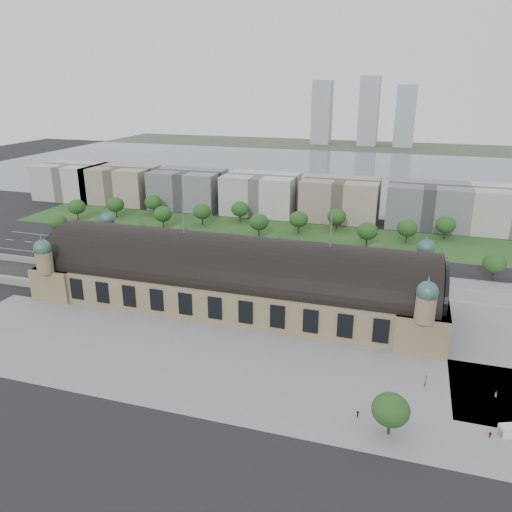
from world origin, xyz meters
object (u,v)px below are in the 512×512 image
(parked_car_5, at_px, (201,270))
(pedestrian_5, at_px, (496,394))
(van_south, at_px, (512,431))
(petrol_station, at_px, (180,234))
(parked_car_0, at_px, (125,263))
(pedestrian_0, at_px, (426,379))
(parked_car_4, at_px, (158,268))
(pedestrian_4, at_px, (357,415))
(traffic_car_4, at_px, (291,276))
(traffic_car_5, at_px, (337,269))
(traffic_car_2, at_px, (156,255))
(bus_mid, at_px, (318,276))
(parked_car_1, at_px, (124,261))
(parked_car_2, at_px, (137,263))
(parked_car_3, at_px, (166,268))
(pedestrian_3, at_px, (490,435))
(bus_east, at_px, (275,274))
(parked_car_6, at_px, (206,275))
(traffic_car_1, at_px, (92,243))
(traffic_car_3, at_px, (231,257))
(pedestrian_1, at_px, (425,384))
(bus_west, at_px, (248,271))

(parked_car_5, xyz_separation_m, pedestrian_5, (111.23, -61.34, 0.17))
(van_south, bearing_deg, petrol_station, 117.70)
(parked_car_0, bearing_deg, pedestrian_0, 41.89)
(parked_car_4, xyz_separation_m, pedestrian_4, (96.26, -78.08, 0.26))
(traffic_car_4, relative_size, traffic_car_5, 0.97)
(traffic_car_2, xyz_separation_m, pedestrian_5, (139.36, -73.04, 0.09))
(traffic_car_5, bearing_deg, pedestrian_0, -157.95)
(parked_car_5, xyz_separation_m, bus_mid, (50.50, 7.00, 0.85))
(petrol_station, relative_size, traffic_car_5, 3.09)
(parked_car_5, bearing_deg, traffic_car_4, 60.18)
(parked_car_4, distance_m, pedestrian_4, 123.95)
(petrol_station, bearing_deg, traffic_car_5, -13.56)
(parked_car_1, distance_m, pedestrian_5, 161.52)
(parked_car_2, bearing_deg, traffic_car_5, 69.12)
(petrol_station, height_order, traffic_car_5, petrol_station)
(parked_car_3, relative_size, pedestrian_3, 2.42)
(bus_east, bearing_deg, traffic_car_5, -52.40)
(parked_car_3, distance_m, pedestrian_3, 145.43)
(traffic_car_4, xyz_separation_m, bus_mid, (11.32, 1.38, 0.81))
(parked_car_0, distance_m, parked_car_3, 20.89)
(parked_car_1, height_order, parked_car_6, parked_car_1)
(traffic_car_4, height_order, pedestrian_5, pedestrian_5)
(traffic_car_5, height_order, pedestrian_0, pedestrian_0)
(parked_car_0, bearing_deg, pedestrian_5, 43.83)
(traffic_car_2, relative_size, parked_car_4, 1.35)
(petrol_station, relative_size, bus_mid, 1.25)
(parked_car_3, height_order, pedestrian_3, pedestrian_3)
(bus_east, xyz_separation_m, pedestrian_0, (60.47, -62.00, -0.91))
(parked_car_2, xyz_separation_m, pedestrian_3, (139.18, -79.22, 0.08))
(petrol_station, relative_size, traffic_car_2, 2.48)
(van_south, relative_size, pedestrian_0, 3.56)
(traffic_car_4, bearing_deg, pedestrian_4, 31.43)
(parked_car_4, relative_size, van_south, 0.61)
(petrol_station, height_order, parked_car_2, petrol_station)
(van_south, bearing_deg, traffic_car_4, 108.98)
(traffic_car_1, distance_m, parked_car_2, 41.25)
(van_south, bearing_deg, parked_car_1, 130.28)
(petrol_station, distance_m, bus_east, 72.73)
(parked_car_1, height_order, pedestrian_4, pedestrian_4)
(parked_car_0, bearing_deg, parked_car_2, 90.28)
(traffic_car_4, height_order, parked_car_0, parked_car_0)
(parked_car_6, distance_m, pedestrian_0, 105.32)
(traffic_car_3, height_order, traffic_car_5, traffic_car_3)
(pedestrian_5, bearing_deg, petrol_station, -136.30)
(traffic_car_5, distance_m, parked_car_2, 90.40)
(parked_car_4, relative_size, bus_east, 0.31)
(pedestrian_1, distance_m, pedestrian_5, 17.93)
(bus_west, bearing_deg, traffic_car_5, -66.48)
(petrol_station, distance_m, bus_west, 61.37)
(petrol_station, bearing_deg, traffic_car_4, -26.93)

